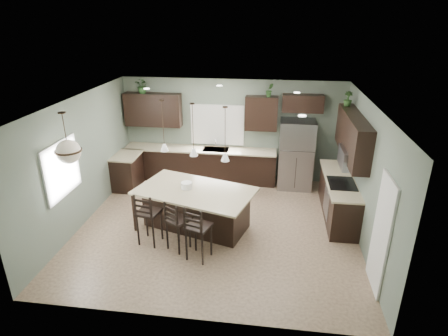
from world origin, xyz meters
TOP-DOWN VIEW (x-y plane):
  - ground at (0.00, 0.00)m, footprint 6.00×6.00m
  - pantry_door at (2.98, -1.55)m, footprint 0.04×0.82m
  - window_back at (-0.40, 2.73)m, footprint 1.35×0.02m
  - window_left at (-2.98, -0.80)m, footprint 0.02×1.10m
  - left_return_cabs at (-2.70, 1.70)m, footprint 0.60×0.90m
  - left_return_countertop at (-2.68, 1.70)m, footprint 0.66×0.96m
  - back_lower_cabs at (-0.85, 2.45)m, footprint 4.20×0.60m
  - back_countertop at (-0.85, 2.43)m, footprint 4.20×0.66m
  - sink_inset at (-0.40, 2.43)m, footprint 0.70×0.45m
  - faucet at (-0.40, 2.40)m, footprint 0.02×0.02m
  - back_upper_left at (-2.15, 2.58)m, footprint 1.55×0.34m
  - back_upper_right at (0.80, 2.58)m, footprint 0.85×0.34m
  - fridge_header at (1.85, 2.58)m, footprint 1.05×0.34m
  - right_lower_cabs at (2.70, 0.87)m, footprint 0.60×2.35m
  - right_countertop at (2.68, 0.87)m, footprint 0.66×2.35m
  - cooktop at (2.68, 0.60)m, footprint 0.58×0.75m
  - wall_oven_front at (2.40, 0.60)m, footprint 0.01×0.72m
  - right_upper_cabs at (2.83, 0.87)m, footprint 0.34×2.35m
  - microwave at (2.78, 0.60)m, footprint 0.40×0.75m
  - refrigerator at (1.76, 2.34)m, footprint 0.90×0.74m
  - kitchen_island at (-0.45, -0.12)m, footprint 2.74×2.03m
  - serving_dish at (-0.64, -0.06)m, footprint 0.24×0.24m
  - bar_stool_left at (-1.27, -0.79)m, footprint 0.50×0.50m
  - bar_stool_center at (-0.64, -0.92)m, footprint 0.54×0.54m
  - bar_stool_right at (-0.17, -1.18)m, footprint 0.54×0.54m
  - pendant_left at (-1.12, 0.08)m, footprint 0.17×0.17m
  - pendant_center at (-0.45, -0.12)m, footprint 0.17×0.17m
  - pendant_right at (0.22, -0.32)m, footprint 0.17×0.17m
  - chandelier at (-2.57, -1.11)m, footprint 0.49×0.49m
  - plant_back_left at (-2.38, 2.55)m, footprint 0.45×0.42m
  - plant_back_right at (0.99, 2.55)m, footprint 0.23×0.21m
  - plant_right_wall at (2.80, 1.76)m, footprint 0.20×0.20m
  - room_shell at (0.00, 0.00)m, footprint 6.00×6.00m

SIDE VIEW (x-z plane):
  - ground at x=0.00m, z-range 0.00..0.00m
  - left_return_cabs at x=-2.70m, z-range 0.00..0.90m
  - back_lower_cabs at x=-0.85m, z-range 0.00..0.90m
  - right_lower_cabs at x=2.70m, z-range 0.00..0.90m
  - wall_oven_front at x=2.40m, z-range 0.15..0.75m
  - kitchen_island at x=-0.45m, z-range 0.00..0.92m
  - bar_stool_center at x=-0.64m, z-range 0.00..1.07m
  - bar_stool_right at x=-0.17m, z-range 0.00..1.15m
  - bar_stool_left at x=-1.27m, z-range 0.00..1.16m
  - left_return_countertop at x=-2.68m, z-range 0.90..0.94m
  - back_countertop at x=-0.85m, z-range 0.90..0.94m
  - right_countertop at x=2.68m, z-range 0.90..0.94m
  - refrigerator at x=1.76m, z-range 0.00..1.85m
  - sink_inset at x=-0.40m, z-range 0.93..0.94m
  - cooktop at x=2.68m, z-range 0.93..0.95m
  - serving_dish at x=-0.64m, z-range 0.92..1.06m
  - pantry_door at x=2.98m, z-range 0.00..2.04m
  - faucet at x=-0.40m, z-range 0.94..1.22m
  - window_back at x=-0.40m, z-range 1.05..2.05m
  - window_left at x=-2.98m, z-range 1.05..2.05m
  - microwave at x=2.78m, z-range 1.35..1.75m
  - room_shell at x=0.00m, z-range -1.30..4.70m
  - back_upper_left at x=-2.15m, z-range 1.50..2.40m
  - back_upper_right at x=0.80m, z-range 1.50..2.40m
  - right_upper_cabs at x=2.83m, z-range 1.50..2.40m
  - fridge_header at x=1.85m, z-range 2.02..2.48m
  - pendant_left at x=-1.12m, z-range 1.70..2.80m
  - pendant_center at x=-0.45m, z-range 1.70..2.80m
  - pendant_right at x=0.22m, z-range 1.70..2.80m
  - chandelier at x=-2.57m, z-range 1.83..2.80m
  - plant_right_wall at x=2.80m, z-range 2.40..2.74m
  - plant_back_right at x=0.99m, z-range 2.40..2.75m
  - plant_back_left at x=-2.38m, z-range 2.40..2.80m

